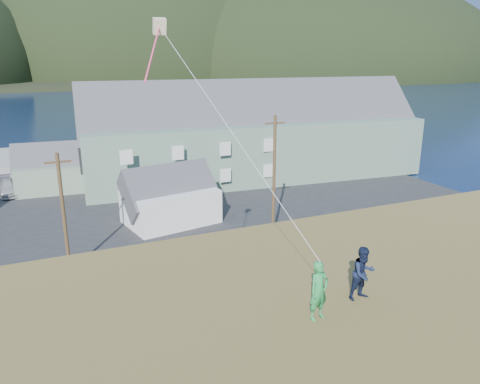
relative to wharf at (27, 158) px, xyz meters
name	(u,v)px	position (x,y,z in m)	size (l,w,h in m)	color
ground	(128,273)	(6.00, -40.00, -0.45)	(900.00, 900.00, 0.00)	#0A1638
grass_strip	(134,285)	(6.00, -42.00, -0.40)	(110.00, 8.00, 0.10)	#4C3D19
waterfront_lot	(95,202)	(6.00, -23.00, -0.39)	(72.00, 36.00, 0.12)	#28282B
wharf	(27,158)	(0.00, 0.00, 0.00)	(26.00, 14.00, 0.90)	gray
far_shore	(35,74)	(6.00, 290.00, 0.55)	(900.00, 320.00, 2.00)	black
far_hills	(98,75)	(41.59, 239.38, 1.55)	(760.00, 265.00, 143.00)	black
lodge	(255,133)	(24.93, -20.11, 4.86)	(40.17, 14.43, 13.84)	slate
shed_white	(170,197)	(11.35, -31.73, 1.95)	(8.59, 6.45, 6.22)	white
shed_palegreen_far	(60,168)	(3.41, -16.81, 1.98)	(9.80, 6.06, 6.32)	slate
utility_poles	(76,206)	(3.23, -38.50, 4.22)	(29.45, 0.24, 9.73)	#47331E
kite_flyer_green	(319,291)	(7.88, -59.73, 7.59)	(0.62, 0.40, 1.69)	#268B44
kite_flyer_navy	(363,273)	(9.68, -59.33, 7.57)	(0.79, 0.62, 1.63)	#141D38
kite_rig	(160,33)	(5.78, -52.28, 14.45)	(1.66, 4.12, 10.18)	beige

